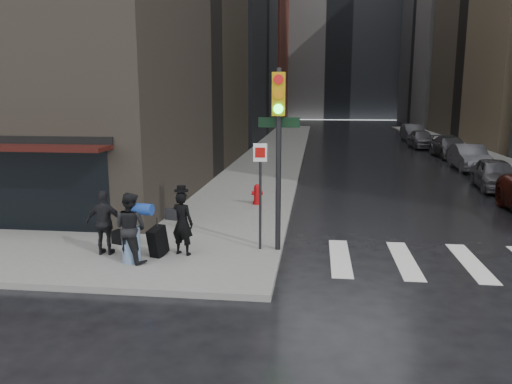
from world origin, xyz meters
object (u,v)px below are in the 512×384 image
traffic_light (277,135)px  parked_car_3 (450,147)px  man_greycoat (105,223)px  fire_hydrant (257,195)px  man_overcoat (177,226)px  man_jeans (131,227)px  parked_car_2 (469,157)px  parked_car_1 (495,174)px  parked_car_4 (421,139)px  parked_car_5 (413,133)px

traffic_light → parked_car_3: traffic_light is taller
man_greycoat → fire_hydrant: size_ratio=2.19×
man_overcoat → man_jeans: (-0.95, -0.65, 0.11)m
parked_car_2 → parked_car_1: bearing=-93.7°
man_overcoat → man_greycoat: (-1.79, -0.18, 0.07)m
parked_car_1 → parked_car_4: parked_car_4 is taller
parked_car_3 → parked_car_5: (-0.31, 11.42, 0.08)m
parked_car_1 → parked_car_3: parked_car_3 is taller
traffic_light → fire_hydrant: (-1.13, 5.41, -2.62)m
man_greycoat → traffic_light: size_ratio=0.35×
parked_car_4 → man_overcoat: bearing=-113.1°
man_overcoat → parked_car_4: man_overcoat is taller
traffic_light → fire_hydrant: bearing=99.9°
man_overcoat → parked_car_2: size_ratio=0.42×
man_overcoat → parked_car_5: 35.80m
man_greycoat → parked_car_2: 21.58m
traffic_light → parked_car_2: (9.28, 16.03, -2.40)m
fire_hydrant → parked_car_4: parked_car_4 is taller
fire_hydrant → parked_car_5: 29.68m
man_greycoat → parked_car_1: (12.95, 11.13, -0.29)m
traffic_light → parked_car_5: traffic_light is taller
fire_hydrant → parked_car_3: 19.60m
parked_car_1 → parked_car_4: bearing=94.5°
man_overcoat → traffic_light: size_ratio=0.39×
man_jeans → parked_car_1: 16.77m
traffic_light → man_greycoat: bearing=-171.0°
parked_car_5 → traffic_light: bearing=-105.5°
parked_car_5 → parked_car_1: bearing=-91.4°
man_jeans → traffic_light: traffic_light is taller
man_jeans → man_greycoat: (-0.84, 0.47, -0.04)m
man_jeans → parked_car_5: size_ratio=0.37×
parked_car_5 → man_jeans: bearing=-110.1°
man_jeans → man_overcoat: bearing=-126.5°
parked_car_1 → man_jeans: bearing=-130.9°
man_greycoat → parked_car_1: man_greycoat is taller
man_jeans → traffic_light: size_ratio=0.37×
traffic_light → parked_car_5: bearing=72.3°
fire_hydrant → parked_car_1: bearing=26.4°
parked_car_3 → man_jeans: bearing=-121.8°
parked_car_2 → man_jeans: bearing=-124.5°
parked_car_1 → parked_car_5: (0.65, 22.84, 0.08)m
parked_car_3 → traffic_light: bearing=-116.3°
man_overcoat → parked_car_5: (11.80, 33.80, -0.14)m
man_jeans → parked_car_5: man_jeans is taller
parked_car_2 → parked_car_3: size_ratio=0.92×
parked_car_1 → parked_car_3: 11.46m
man_jeans → parked_car_2: (12.64, 17.31, -0.30)m
man_jeans → parked_car_3: man_jeans is taller
fire_hydrant → parked_car_5: (10.53, 27.75, 0.27)m
parked_car_1 → parked_car_4: size_ratio=0.95×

